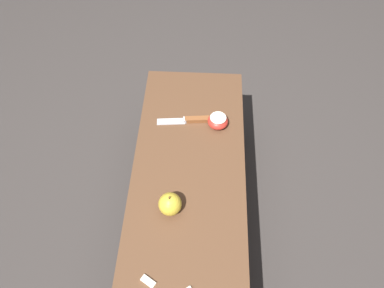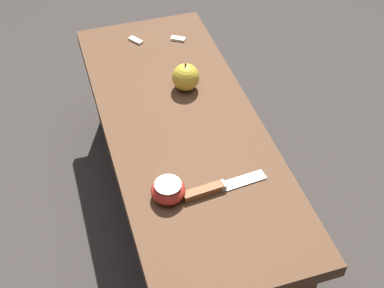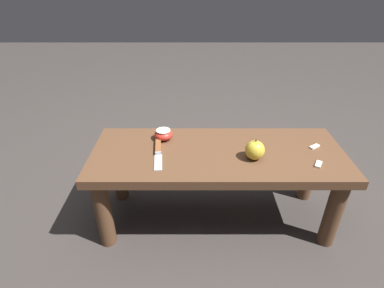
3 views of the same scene
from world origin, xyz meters
TOP-DOWN VIEW (x-y plane):
  - ground_plane at (0.00, 0.00)m, footprint 8.00×8.00m
  - wooden_bench at (0.00, 0.00)m, footprint 1.12×0.44m
  - knife at (-0.26, -0.00)m, footprint 0.05×0.22m
  - apple_whole at (0.15, -0.06)m, footprint 0.08×0.08m
  - apple_cut at (-0.25, 0.11)m, footprint 0.09×0.09m
  - apple_slice_near_knife at (0.40, -0.11)m, footprint 0.04×0.05m
  - apple_slice_center at (0.44, 0.03)m, footprint 0.05×0.04m

SIDE VIEW (x-z plane):
  - ground_plane at x=0.00m, z-range 0.00..0.00m
  - wooden_bench at x=0.00m, z-range 0.12..0.51m
  - apple_slice_near_knife at x=0.40m, z-range 0.39..0.40m
  - apple_slice_center at x=0.44m, z-range 0.39..0.40m
  - knife at x=-0.26m, z-range 0.39..0.41m
  - apple_cut at x=-0.25m, z-range 0.39..0.44m
  - apple_whole at x=0.15m, z-range 0.39..0.48m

